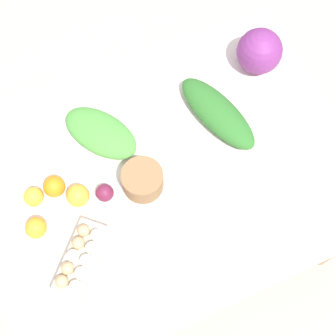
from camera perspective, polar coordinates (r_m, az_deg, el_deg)
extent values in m
plane|color=#B2A899|center=(2.46, 0.00, -7.35)|extent=(8.00, 8.00, 0.00)
cube|color=silver|center=(1.74, 0.00, -0.45)|extent=(1.39, 1.05, 0.03)
cylinder|color=tan|center=(2.29, -19.64, -0.45)|extent=(0.06, 0.06, 0.75)
cylinder|color=tan|center=(2.44, 9.39, 10.90)|extent=(0.06, 0.06, 0.75)
sphere|color=#7A2D75|center=(1.91, 11.09, 13.80)|extent=(0.18, 0.18, 0.18)
cube|color=beige|center=(1.62, -10.48, -11.04)|extent=(0.25, 0.26, 0.06)
sphere|color=white|center=(1.56, -11.24, -13.98)|extent=(0.04, 0.04, 0.04)
sphere|color=white|center=(1.56, -10.59, -12.49)|extent=(0.04, 0.04, 0.04)
sphere|color=white|center=(1.57, -9.95, -11.01)|extent=(0.04, 0.04, 0.04)
sphere|color=white|center=(1.58, -9.32, -9.54)|extent=(0.04, 0.04, 0.04)
sphere|color=white|center=(1.59, -8.70, -8.08)|extent=(0.04, 0.04, 0.04)
sphere|color=tan|center=(1.57, -12.82, -13.35)|extent=(0.04, 0.04, 0.04)
sphere|color=tan|center=(1.58, -12.16, -11.88)|extent=(0.04, 0.04, 0.04)
sphere|color=white|center=(1.58, -11.52, -10.41)|extent=(0.04, 0.04, 0.04)
sphere|color=tan|center=(1.59, -10.88, -8.96)|extent=(0.04, 0.04, 0.04)
sphere|color=tan|center=(1.60, -10.25, -7.51)|extent=(0.04, 0.04, 0.04)
cylinder|color=olive|center=(1.66, -3.12, -1.49)|extent=(0.15, 0.15, 0.09)
ellipsoid|color=#2D6B28|center=(1.79, 6.06, 6.70)|extent=(0.23, 0.41, 0.09)
ellipsoid|color=#4C933D|center=(1.77, -8.21, 4.28)|extent=(0.30, 0.35, 0.06)
sphere|color=maroon|center=(1.67, -7.68, -3.10)|extent=(0.06, 0.06, 0.06)
sphere|color=orange|center=(1.70, -13.70, -2.19)|extent=(0.08, 0.08, 0.08)
sphere|color=#F9A833|center=(1.71, -16.06, -3.39)|extent=(0.07, 0.07, 0.07)
sphere|color=#F9A833|center=(1.67, -10.92, -3.31)|extent=(0.08, 0.08, 0.08)
sphere|color=orange|center=(1.67, -15.80, -7.02)|extent=(0.07, 0.07, 0.07)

